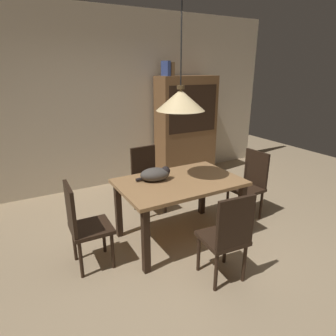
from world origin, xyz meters
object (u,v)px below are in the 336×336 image
at_px(pendant_lamp, 181,100).
at_px(chair_left_side, 83,223).
at_px(book_brown_thick, 170,69).
at_px(dining_table, 179,189).
at_px(chair_near_front, 228,235).
at_px(book_blue_wide, 166,68).
at_px(cat_sleeping, 156,174).
at_px(hutch_bookcase, 186,130).
at_px(chair_right_side, 250,182).
at_px(chair_far_back, 147,177).

bearing_deg(pendant_lamp, chair_left_side, 179.90).
bearing_deg(book_brown_thick, dining_table, -116.31).
bearing_deg(chair_left_side, book_brown_thick, 42.10).
height_order(chair_near_front, book_blue_wide, book_blue_wide).
bearing_deg(cat_sleeping, hutch_bookcase, 48.78).
bearing_deg(chair_left_side, cat_sleeping, 8.82).
bearing_deg(dining_table, chair_near_front, -90.45).
bearing_deg(book_blue_wide, chair_left_side, -136.83).
distance_m(chair_left_side, chair_right_side, 2.26).
relative_size(cat_sleeping, pendant_lamp, 0.31).
relative_size(chair_near_front, cat_sleeping, 2.34).
distance_m(chair_far_back, chair_right_side, 1.43).
bearing_deg(book_brown_thick, cat_sleeping, -123.90).
bearing_deg(hutch_bookcase, book_brown_thick, 179.75).
bearing_deg(hutch_bookcase, pendant_lamp, -124.33).
relative_size(cat_sleeping, book_blue_wide, 1.66).
relative_size(chair_near_front, book_brown_thick, 3.88).
distance_m(chair_left_side, pendant_lamp, 1.61).
bearing_deg(chair_right_side, dining_table, -179.72).
bearing_deg(hutch_bookcase, chair_near_front, -114.95).
height_order(chair_left_side, pendant_lamp, pendant_lamp).
height_order(chair_far_back, book_blue_wide, book_blue_wide).
bearing_deg(book_blue_wide, chair_far_back, -131.04).
relative_size(chair_near_front, hutch_bookcase, 0.50).
relative_size(chair_right_side, book_blue_wide, 3.88).
xyz_separation_m(dining_table, chair_left_side, (-1.13, 0.00, -0.14)).
distance_m(chair_near_front, cat_sleeping, 1.09).
distance_m(dining_table, chair_right_side, 1.14).
distance_m(chair_far_back, pendant_lamp, 1.45).
relative_size(dining_table, book_brown_thick, 5.83).
bearing_deg(chair_left_side, pendant_lamp, -0.10).
relative_size(dining_table, cat_sleeping, 3.52).
relative_size(chair_far_back, hutch_bookcase, 0.50).
bearing_deg(chair_left_side, dining_table, -0.10).
height_order(chair_near_front, pendant_lamp, pendant_lamp).
xyz_separation_m(chair_left_side, chair_right_side, (2.26, 0.00, 0.00)).
bearing_deg(hutch_bookcase, chair_far_back, -142.60).
bearing_deg(chair_right_side, book_blue_wide, 98.94).
relative_size(cat_sleeping, book_brown_thick, 1.66).
bearing_deg(chair_far_back, book_brown_thick, 46.53).
distance_m(pendant_lamp, book_brown_thick, 2.08).
distance_m(chair_left_side, book_brown_thick, 3.11).
relative_size(hutch_bookcase, book_blue_wide, 7.71).
bearing_deg(chair_far_back, hutch_bookcase, 37.40).
xyz_separation_m(chair_far_back, chair_right_side, (1.13, -0.87, 0.00)).
height_order(chair_right_side, chair_near_front, same).
relative_size(pendant_lamp, book_blue_wide, 5.42).
height_order(dining_table, hutch_bookcase, hutch_bookcase).
bearing_deg(book_blue_wide, hutch_bookcase, -0.20).
bearing_deg(chair_far_back, book_blue_wide, 48.96).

